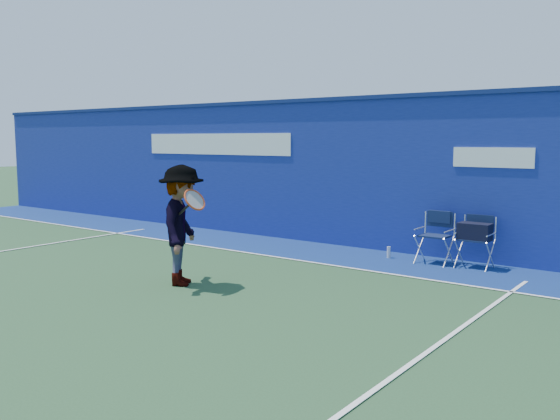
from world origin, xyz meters
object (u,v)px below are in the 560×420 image
Objects in this scene: directors_chair_left at (434,246)px; directors_chair_right at (475,246)px; water_bottle at (389,252)px; tennis_player at (182,225)px.

directors_chair_right is (0.70, 0.06, 0.07)m from directors_chair_left.
directors_chair_right reaches higher than water_bottle.
water_bottle is 4.14m from tennis_player.
directors_chair_left is 0.71m from directors_chair_right.
directors_chair_left is 4.58m from tennis_player.
directors_chair_left is 0.89m from water_bottle.
directors_chair_left is at bearing 56.70° from tennis_player.
directors_chair_left is 4.25× the size of water_bottle.
directors_chair_left reaches higher than directors_chair_right.
directors_chair_left is 0.51× the size of tennis_player.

